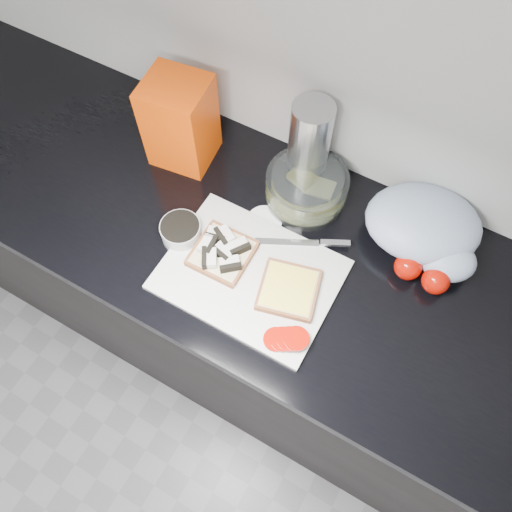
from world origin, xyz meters
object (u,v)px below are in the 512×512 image
at_px(cutting_board, 250,275).
at_px(steel_canister, 309,144).
at_px(bread_bag, 180,122).
at_px(glass_bowl, 306,188).

bearing_deg(cutting_board, steel_canister, 93.48).
xyz_separation_m(bread_bag, steel_canister, (0.31, 0.09, 0.00)).
height_order(cutting_board, steel_canister, steel_canister).
relative_size(cutting_board, steel_canister, 1.65).
distance_m(cutting_board, steel_canister, 0.35).
bearing_deg(bread_bag, steel_canister, 8.93).
relative_size(cutting_board, glass_bowl, 1.96).
bearing_deg(bread_bag, glass_bowl, -2.74).
distance_m(cutting_board, bread_bag, 0.42).
bearing_deg(cutting_board, bread_bag, 144.60).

